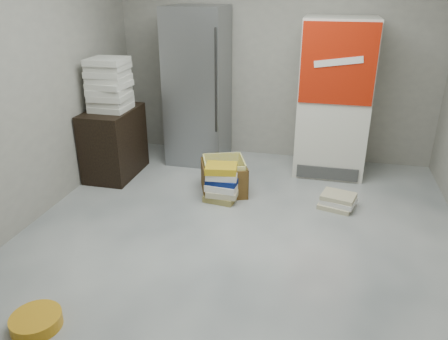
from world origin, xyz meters
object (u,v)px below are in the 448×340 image
coke_cooler (334,98)px  cardboard_box (224,179)px  wood_shelf (114,143)px  phonebook_stack_main (222,183)px  steel_fridge (198,87)px

coke_cooler → cardboard_box: (-1.10, -0.90, -0.75)m
coke_cooler → wood_shelf: size_ratio=2.25×
coke_cooler → phonebook_stack_main: 1.69m
coke_cooler → phonebook_stack_main: coke_cooler is taller
steel_fridge → cardboard_box: bearing=-58.9°
steel_fridge → cardboard_box: 1.32m
steel_fridge → phonebook_stack_main: 1.46m
steel_fridge → wood_shelf: 1.23m
steel_fridge → coke_cooler: 1.65m
steel_fridge → phonebook_stack_main: bearing=-62.6°
phonebook_stack_main → cardboard_box: bearing=97.8°
steel_fridge → cardboard_box: steel_fridge is taller
steel_fridge → coke_cooler: bearing=-0.2°
steel_fridge → coke_cooler: steel_fridge is taller
steel_fridge → cardboard_box: size_ratio=3.14×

